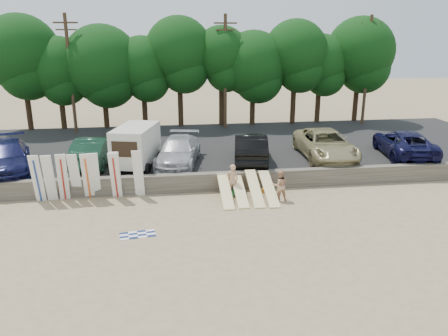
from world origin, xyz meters
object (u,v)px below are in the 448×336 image
(car_0, at_px, (7,157))
(beachgoer_b, at_px, (280,185))
(car_5, at_px, (404,143))
(car_1, at_px, (94,151))
(beachgoer_a, at_px, (232,180))
(cooler, at_px, (230,193))
(car_2, at_px, (178,151))
(car_4, at_px, (325,144))
(car_3, at_px, (251,148))
(box_trailer, at_px, (136,145))

(car_0, xyz_separation_m, beachgoer_b, (14.58, -4.65, -0.75))
(car_0, bearing_deg, car_5, -16.08)
(car_1, distance_m, car_5, 19.33)
(beachgoer_a, relative_size, cooler, 4.56)
(car_2, height_order, cooler, car_2)
(car_2, relative_size, beachgoer_a, 3.16)
(car_2, bearing_deg, car_1, -174.72)
(car_2, relative_size, car_4, 0.87)
(car_0, relative_size, cooler, 15.72)
(car_0, height_order, car_1, car_0)
(car_2, height_order, car_3, car_3)
(car_2, distance_m, car_5, 14.36)
(cooler, bearing_deg, box_trailer, 137.45)
(car_1, bearing_deg, car_2, 179.98)
(car_2, bearing_deg, car_0, -167.02)
(car_3, bearing_deg, car_1, 5.34)
(car_0, relative_size, car_2, 1.09)
(car_4, bearing_deg, car_3, -174.05)
(car_1, xyz_separation_m, car_3, (9.33, -0.70, 0.04))
(car_1, xyz_separation_m, beachgoer_a, (7.62, -4.43, -0.69))
(car_0, xyz_separation_m, car_2, (9.63, 0.28, -0.07))
(car_5, bearing_deg, car_2, 9.82)
(car_3, relative_size, beachgoer_b, 3.33)
(car_0, relative_size, car_3, 1.09)
(car_4, distance_m, beachgoer_b, 6.60)
(car_5, xyz_separation_m, cooler, (-11.82, -3.90, -1.36))
(car_3, xyz_separation_m, cooler, (-1.82, -3.80, -1.44))
(box_trailer, height_order, car_3, box_trailer)
(car_0, xyz_separation_m, car_5, (23.99, 0.21, -0.04))
(beachgoer_a, bearing_deg, car_2, -55.70)
(car_3, distance_m, beachgoer_b, 4.85)
(car_2, xyz_separation_m, car_4, (9.18, 0.08, 0.08))
(car_0, distance_m, car_4, 18.82)
(car_0, distance_m, car_5, 23.99)
(car_0, height_order, car_4, car_4)
(car_4, bearing_deg, box_trailer, -175.25)
(car_1, xyz_separation_m, car_5, (19.32, -0.60, -0.04))
(car_4, relative_size, cooler, 16.56)
(beachgoer_a, bearing_deg, beachgoer_b, 156.04)
(box_trailer, bearing_deg, beachgoer_a, -20.30)
(beachgoer_b, bearing_deg, car_0, -20.68)
(beachgoer_a, bearing_deg, car_1, -30.13)
(car_1, distance_m, car_2, 4.99)
(box_trailer, distance_m, car_3, 6.82)
(car_0, height_order, cooler, car_0)
(car_1, bearing_deg, beachgoer_a, 155.84)
(car_0, bearing_deg, cooler, -33.46)
(box_trailer, distance_m, cooler, 6.48)
(car_3, relative_size, beachgoer_a, 3.15)
(car_3, height_order, beachgoer_b, car_3)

